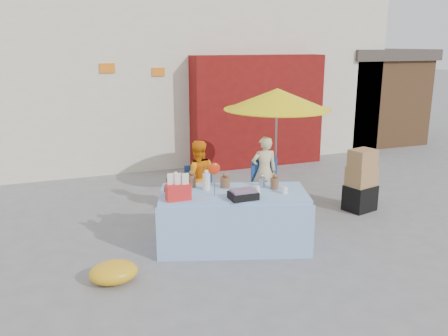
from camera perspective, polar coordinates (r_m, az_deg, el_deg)
name	(u,v)px	position (r m, az deg, el deg)	size (l,w,h in m)	color
ground	(241,243)	(7.10, 2.07, -8.96)	(80.00, 80.00, 0.00)	slate
backdrop	(154,34)	(13.84, -8.48, 15.62)	(14.00, 8.00, 7.80)	silver
market_table	(233,218)	(6.85, 1.07, -6.05)	(2.33, 1.61, 1.29)	#95C0EE
chair_left	(201,202)	(8.05, -2.84, -4.10)	(0.55, 0.54, 0.85)	navy
chair_right	(267,194)	(8.50, 5.20, -3.11)	(0.55, 0.54, 0.85)	navy
vendor_orange	(198,178)	(8.05, -3.19, -1.18)	(0.63, 0.49, 1.29)	orange
vendor_beige	(264,171)	(8.51, 4.85, -0.41)	(0.46, 0.31, 1.27)	beige
umbrella	(277,100)	(8.54, 6.42, 8.19)	(1.90, 1.90, 2.09)	gray
box_stack	(361,183)	(8.60, 16.15, -1.69)	(0.58, 0.52, 1.10)	black
tarp_bundle	(114,272)	(6.11, -13.14, -12.11)	(0.60, 0.48, 0.27)	gold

